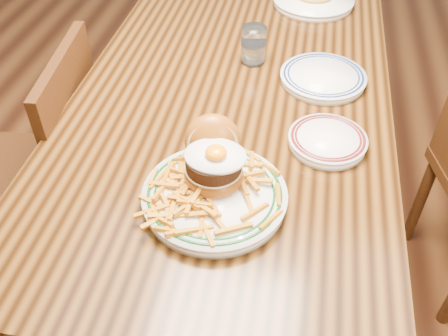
% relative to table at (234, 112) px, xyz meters
% --- Properties ---
extents(floor, '(6.00, 6.00, 0.00)m').
position_rel_table_xyz_m(floor, '(0.00, 0.00, -0.66)').
color(floor, black).
rests_on(floor, ground).
extents(table, '(0.85, 1.60, 0.75)m').
position_rel_table_xyz_m(table, '(0.00, 0.00, 0.00)').
color(table, black).
rests_on(table, floor).
extents(chair_left, '(0.44, 0.44, 0.86)m').
position_rel_table_xyz_m(chair_left, '(-0.56, -0.13, -0.20)').
color(chair_left, '#3C1D0C').
rests_on(chair_left, floor).
extents(main_plate, '(0.31, 0.32, 0.15)m').
position_rel_table_xyz_m(main_plate, '(0.03, -0.42, 0.13)').
color(main_plate, white).
rests_on(main_plate, table).
extents(side_plate, '(0.19, 0.19, 0.03)m').
position_rel_table_xyz_m(side_plate, '(0.26, -0.21, 0.10)').
color(side_plate, white).
rests_on(side_plate, table).
extents(rear_plate, '(0.24, 0.24, 0.03)m').
position_rel_table_xyz_m(rear_plate, '(0.24, 0.07, 0.10)').
color(rear_plate, white).
rests_on(rear_plate, table).
extents(water_glass, '(0.07, 0.07, 0.11)m').
position_rel_table_xyz_m(water_glass, '(0.03, 0.14, 0.14)').
color(water_glass, white).
rests_on(water_glass, table).
extents(far_plate, '(0.28, 0.28, 0.05)m').
position_rel_table_xyz_m(far_plate, '(0.19, 0.55, 0.10)').
color(far_plate, white).
rests_on(far_plate, table).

